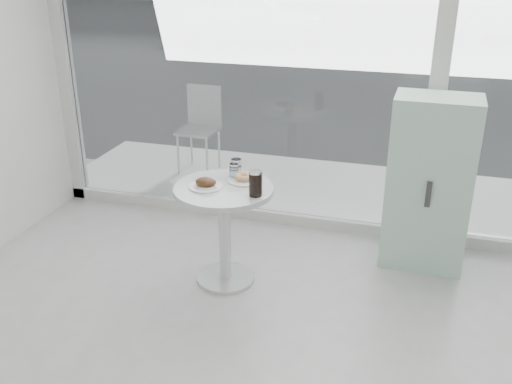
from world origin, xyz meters
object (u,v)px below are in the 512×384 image
(water_tumbler_a, at_px, (234,172))
(water_tumbler_b, at_px, (236,168))
(main_table, at_px, (224,215))
(plate_fritter, at_px, (206,184))
(car_silver, at_px, (512,14))
(cola_glass, at_px, (255,184))
(car_white, at_px, (254,16))
(plate_donut, at_px, (244,178))
(mint_cabinet, at_px, (429,183))
(patio_chair, at_px, (201,123))

(water_tumbler_a, xyz_separation_m, water_tumbler_b, (0.00, 0.05, 0.01))
(main_table, bearing_deg, plate_fritter, -161.49)
(plate_fritter, xyz_separation_m, water_tumbler_b, (0.13, 0.28, 0.03))
(main_table, relative_size, water_tumbler_a, 6.97)
(water_tumbler_a, bearing_deg, car_silver, 76.09)
(car_silver, bearing_deg, cola_glass, 149.90)
(car_white, relative_size, cola_glass, 21.61)
(car_white, xyz_separation_m, plate_donut, (3.32, -11.39, 0.14))
(plate_fritter, height_order, water_tumbler_a, water_tumbler_a)
(main_table, distance_m, car_white, 11.97)
(car_silver, xyz_separation_m, plate_fritter, (-3.52, -13.90, 0.12))
(car_white, bearing_deg, water_tumbler_a, -171.12)
(main_table, xyz_separation_m, plate_fritter, (-0.12, -0.04, 0.25))
(cola_glass, bearing_deg, plate_donut, 124.67)
(main_table, bearing_deg, water_tumbler_b, 86.10)
(plate_fritter, relative_size, water_tumbler_a, 2.19)
(plate_donut, bearing_deg, main_table, -125.84)
(plate_fritter, height_order, plate_donut, plate_fritter)
(mint_cabinet, xyz_separation_m, car_white, (-4.62, 10.82, -0.03))
(cola_glass, bearing_deg, car_silver, 77.30)
(main_table, distance_m, mint_cabinet, 1.59)
(main_table, xyz_separation_m, water_tumbler_b, (0.02, 0.24, 0.28))
(car_silver, xyz_separation_m, water_tumbler_a, (-3.39, -13.67, 0.14))
(plate_donut, height_order, water_tumbler_a, water_tumbler_a)
(car_white, xyz_separation_m, car_silver, (6.61, 2.32, 0.02))
(mint_cabinet, relative_size, car_silver, 0.33)
(patio_chair, bearing_deg, water_tumbler_a, -59.03)
(car_white, bearing_deg, water_tumbler_b, -171.04)
(mint_cabinet, distance_m, cola_glass, 1.41)
(water_tumbler_b, bearing_deg, water_tumbler_a, -90.84)
(main_table, height_order, plate_donut, plate_donut)
(plate_donut, xyz_separation_m, water_tumbler_b, (-0.09, 0.10, 0.04))
(cola_glass, bearing_deg, main_table, 162.93)
(plate_donut, height_order, cola_glass, cola_glass)
(water_tumbler_b, distance_m, cola_glass, 0.40)
(plate_fritter, relative_size, water_tumbler_b, 1.88)
(water_tumbler_b, bearing_deg, patio_chair, 119.01)
(patio_chair, distance_m, water_tumbler_a, 2.14)
(patio_chair, relative_size, car_silver, 0.23)
(patio_chair, height_order, water_tumbler_b, patio_chair)
(patio_chair, distance_m, water_tumbler_b, 2.10)
(water_tumbler_a, relative_size, water_tumbler_b, 0.86)
(plate_fritter, bearing_deg, water_tumbler_b, 64.39)
(mint_cabinet, bearing_deg, plate_fritter, -152.37)
(main_table, xyz_separation_m, plate_donut, (0.11, 0.15, 0.24))
(patio_chair, xyz_separation_m, water_tumbler_a, (1.01, -1.88, 0.24))
(patio_chair, bearing_deg, cola_glass, -56.99)
(plate_fritter, relative_size, cola_glass, 1.37)
(car_white, height_order, plate_donut, car_white)
(main_table, bearing_deg, mint_cabinet, 26.82)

